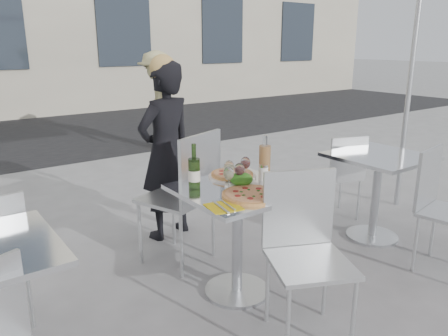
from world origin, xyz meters
TOP-DOWN VIEW (x-y plane):
  - ground at (0.00, 0.00)m, footprint 80.00×80.00m
  - street_asphalt at (0.00, 6.50)m, footprint 24.00×5.00m
  - main_table at (0.00, 0.00)m, footprint 0.72×0.72m
  - side_table_right at (1.50, 0.00)m, footprint 0.72×0.72m
  - chair_far at (-0.05, 0.54)m, footprint 0.61×0.62m
  - chair_near at (0.08, -0.52)m, footprint 0.58×0.58m
  - side_chair_rfar at (1.59, 0.45)m, footprint 0.48×0.49m
  - side_chair_rnear at (1.42, -0.60)m, footprint 0.48×0.49m
  - woman_diner at (0.09, 1.11)m, footprint 0.62×0.48m
  - pedestrian_b at (1.57, 4.09)m, footprint 0.87×1.13m
  - pizza_near at (-0.03, -0.17)m, footprint 0.36×0.36m
  - pizza_far at (0.12, 0.21)m, footprint 0.33×0.33m
  - salad_plate at (0.05, 0.03)m, footprint 0.22×0.22m
  - wine_bottle at (-0.23, 0.15)m, footprint 0.07×0.08m
  - carafe at (0.31, 0.10)m, footprint 0.08×0.08m
  - sugar_shaker at (0.25, 0.04)m, footprint 0.06×0.06m
  - wineglass_white_a at (-0.08, -0.01)m, footprint 0.07×0.07m
  - wineglass_white_b at (0.01, 0.11)m, footprint 0.07×0.07m
  - wineglass_red_a at (0.03, 0.02)m, footprint 0.07×0.07m
  - wineglass_red_b at (0.16, 0.13)m, footprint 0.07×0.07m
  - napkin_left at (-0.27, -0.22)m, footprint 0.21×0.21m
  - napkin_right at (0.27, -0.23)m, footprint 0.20×0.20m

SIDE VIEW (x-z plane):
  - ground at x=0.00m, z-range 0.00..0.00m
  - street_asphalt at x=0.00m, z-range 0.00..0.00m
  - side_chair_rfar at x=1.59m, z-range 0.08..0.91m
  - main_table at x=0.00m, z-range 0.16..0.91m
  - side_table_right at x=1.50m, z-range 0.16..0.91m
  - side_chair_rnear at x=1.42m, z-range 0.08..1.00m
  - chair_near at x=0.08m, z-range 0.09..1.04m
  - chair_far at x=-0.05m, z-range 0.09..1.13m
  - napkin_left at x=-0.27m, z-range 0.75..0.76m
  - napkin_right at x=0.27m, z-range 0.75..0.76m
  - woman_diner at x=0.09m, z-range 0.00..1.51m
  - pizza_near at x=-0.03m, z-range 0.75..0.77m
  - pizza_far at x=0.12m, z-range 0.75..0.78m
  - pedestrian_b at x=1.57m, z-range 0.00..1.55m
  - salad_plate at x=0.05m, z-range 0.74..0.83m
  - sugar_shaker at x=0.25m, z-range 0.75..0.86m
  - wineglass_white_a at x=-0.08m, z-range 0.78..0.94m
  - wineglass_white_b at x=0.01m, z-range 0.78..0.94m
  - wineglass_red_a at x=0.03m, z-range 0.78..0.94m
  - wineglass_red_b at x=0.16m, z-range 0.78..0.94m
  - wine_bottle at x=-0.23m, z-range 0.72..1.01m
  - carafe at x=0.31m, z-range 0.72..1.01m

